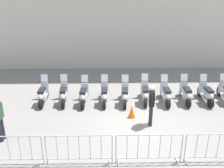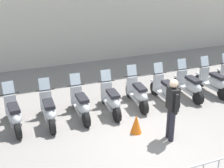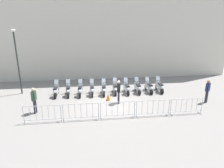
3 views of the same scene
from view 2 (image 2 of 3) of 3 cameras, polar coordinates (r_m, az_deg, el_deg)
name	(u,v)px [view 2 (image 2 of 3)]	position (r m, az deg, el deg)	size (l,w,h in m)	color
ground_plane	(155,142)	(8.48, 7.95, -10.49)	(120.00, 120.00, 0.00)	gray
motorcycle_1	(14,115)	(9.18, -17.56, -5.36)	(0.56, 1.72, 1.24)	black
motorcycle_2	(49,110)	(9.17, -11.53, -4.75)	(0.58, 1.73, 1.24)	black
motorcycle_3	(81,104)	(9.37, -5.74, -3.74)	(0.56, 1.73, 1.24)	black
motorcycle_4	(111,100)	(9.61, -0.14, -2.92)	(0.60, 1.72, 1.24)	black
motorcycle_5	(138,93)	(10.08, 4.71, -1.73)	(0.61, 1.72, 1.24)	black
motorcycle_6	(166,90)	(10.42, 9.84, -1.17)	(0.56, 1.73, 1.24)	black
motorcycle_7	(189,86)	(10.97, 14.01, -0.28)	(0.56, 1.73, 1.24)	black
motorcycle_8	(213,82)	(11.51, 18.09, 0.36)	(0.56, 1.72, 1.24)	black
officer_mid_plaza	(172,106)	(8.19, 10.95, -4.05)	(0.28, 0.54, 1.73)	#23232D
traffic_cone	(136,124)	(8.69, 4.46, -7.31)	(0.32, 0.32, 0.55)	orange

